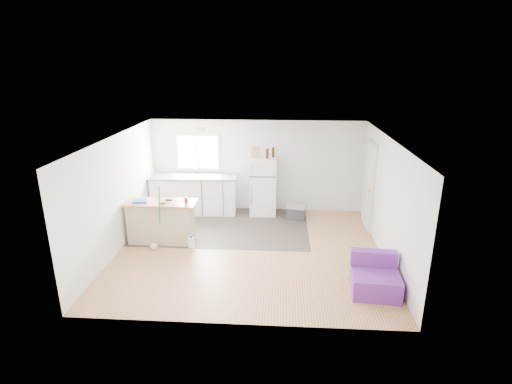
# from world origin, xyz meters

# --- Properties ---
(room) EXTENTS (5.51, 5.01, 2.41)m
(room) POSITION_xyz_m (0.00, 0.00, 1.20)
(room) COLOR #91613D
(room) RESTS_ON ground
(vinyl_zone) EXTENTS (4.05, 2.50, 0.00)m
(vinyl_zone) POSITION_xyz_m (-0.73, 1.25, 0.00)
(vinyl_zone) COLOR #322926
(vinyl_zone) RESTS_ON floor
(window) EXTENTS (1.18, 0.06, 0.98)m
(window) POSITION_xyz_m (-1.55, 2.49, 1.55)
(window) COLOR white
(window) RESTS_ON back_wall
(interior_door) EXTENTS (0.11, 0.92, 2.10)m
(interior_door) POSITION_xyz_m (2.72, 1.55, 1.02)
(interior_door) COLOR white
(interior_door) RESTS_ON right_wall
(ceiling_fixture) EXTENTS (0.30, 0.30, 0.07)m
(ceiling_fixture) POSITION_xyz_m (-1.20, 1.20, 2.36)
(ceiling_fixture) COLOR white
(ceiling_fixture) RESTS_ON ceiling
(kitchen_cabinets) EXTENTS (2.27, 0.80, 1.29)m
(kitchen_cabinets) POSITION_xyz_m (-1.63, 2.15, 0.51)
(kitchen_cabinets) COLOR white
(kitchen_cabinets) RESTS_ON floor
(peninsula) EXTENTS (1.53, 0.59, 0.94)m
(peninsula) POSITION_xyz_m (-1.97, 0.32, 0.47)
(peninsula) COLOR tan
(peninsula) RESTS_ON floor
(refrigerator) EXTENTS (0.69, 0.66, 1.51)m
(refrigerator) POSITION_xyz_m (0.17, 2.17, 0.76)
(refrigerator) COLOR white
(refrigerator) RESTS_ON floor
(cooler) EXTENTS (0.52, 0.40, 0.36)m
(cooler) POSITION_xyz_m (1.03, 1.86, 0.18)
(cooler) COLOR #303033
(cooler) RESTS_ON floor
(purple_seat) EXTENTS (0.86, 0.82, 0.66)m
(purple_seat) POSITION_xyz_m (2.30, -1.42, 0.24)
(purple_seat) COLOR #732D92
(purple_seat) RESTS_ON floor
(cleaner_jug) EXTENTS (0.15, 0.12, 0.28)m
(cleaner_jug) POSITION_xyz_m (-1.26, 0.04, 0.12)
(cleaner_jug) COLOR white
(cleaner_jug) RESTS_ON floor
(mop) EXTENTS (0.33, 0.38, 1.43)m
(mop) POSITION_xyz_m (-2.01, -0.06, 0.23)
(mop) COLOR green
(mop) RESTS_ON floor
(red_cup) EXTENTS (0.08, 0.08, 0.12)m
(red_cup) POSITION_xyz_m (-1.39, 0.32, 1.00)
(red_cup) COLOR red
(red_cup) RESTS_ON peninsula
(blue_tray) EXTENTS (0.33, 0.27, 0.04)m
(blue_tray) POSITION_xyz_m (-2.38, 0.28, 0.96)
(blue_tray) COLOR blue
(blue_tray) RESTS_ON peninsula
(tool_a) EXTENTS (0.14, 0.06, 0.03)m
(tool_a) POSITION_xyz_m (-1.79, 0.41, 0.95)
(tool_a) COLOR black
(tool_a) RESTS_ON peninsula
(tool_b) EXTENTS (0.11, 0.06, 0.03)m
(tool_b) POSITION_xyz_m (-1.86, 0.18, 0.95)
(tool_b) COLOR black
(tool_b) RESTS_ON peninsula
(cardboard_box) EXTENTS (0.20, 0.11, 0.30)m
(cardboard_box) POSITION_xyz_m (-0.01, 2.09, 1.66)
(cardboard_box) COLOR tan
(cardboard_box) RESTS_ON refrigerator
(bottle_left) EXTENTS (0.08, 0.08, 0.25)m
(bottle_left) POSITION_xyz_m (0.28, 2.05, 1.64)
(bottle_left) COLOR #3B1A0A
(bottle_left) RESTS_ON refrigerator
(bottle_right) EXTENTS (0.09, 0.09, 0.25)m
(bottle_right) POSITION_xyz_m (0.42, 2.19, 1.64)
(bottle_right) COLOR #3B1A0A
(bottle_right) RESTS_ON refrigerator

